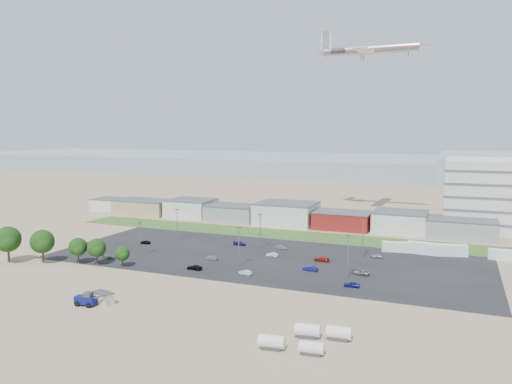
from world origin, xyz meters
The scene contains 40 objects.
ground centered at (0.00, 0.00, 0.00)m, with size 700.00×700.00×0.00m, color #8A7757.
parking_lot centered at (5.00, 20.00, 0.01)m, with size 120.00×50.00×0.01m, color black.
grass_strip centered at (0.00, 52.00, 0.01)m, with size 160.00×16.00×0.02m, color #29521F.
hills_backdrop centered at (40.00, 315.00, 4.50)m, with size 700.00×200.00×9.00m, color gray, non-canonical shape.
building_row centered at (-17.00, 71.00, 4.00)m, with size 170.00×20.00×8.00m, color silver, non-canonical shape.
portable_shed centered at (-12.31, -27.79, 1.21)m, with size 4.79×2.49×2.41m, color beige, non-canonical shape.
telehandler centered at (-14.83, -30.16, 1.46)m, with size 7.03×2.34×2.93m, color #0A1156, non-canonical shape.
storage_tank_nw centered at (31.37, -28.34, 1.31)m, with size 4.36×2.18×2.62m, color silver, non-canonical shape.
storage_tank_ne centered at (36.61, -27.32, 1.28)m, with size 4.27×2.13×2.56m, color silver, non-canonical shape.
storage_tank_sw centered at (27.31, -35.00, 1.27)m, with size 4.24×2.12×2.54m, color silver, non-canonical shape.
storage_tank_se centered at (33.87, -34.56, 1.17)m, with size 3.91×1.95×2.34m, color silver, non-canonical shape.
box_trailer_a centered at (38.06, 40.89, 1.45)m, with size 7.72×2.41×2.89m, color silver, non-canonical shape.
box_trailer_b centered at (45.79, 41.29, 1.65)m, with size 8.79×2.75×3.30m, color silver, non-canonical shape.
box_trailer_c centered at (53.38, 41.87, 1.62)m, with size 8.62×2.69×3.23m, color silver, non-canonical shape.
box_trailer_d centered at (66.63, 42.33, 1.41)m, with size 7.54×2.36×2.83m, color silver, non-canonical shape.
tree_far_left centered at (-57.44, -10.94, 5.59)m, with size 7.45×7.45×11.17m, color black, non-canonical shape.
tree_left centered at (-48.52, -7.76, 5.11)m, with size 6.81×6.81×10.21m, color black, non-canonical shape.
tree_mid centered at (-39.49, -4.40, 3.91)m, with size 5.21×5.21×7.81m, color black, non-canonical shape.
tree_right centered at (-33.99, -3.54, 3.98)m, with size 5.31×5.31×7.96m, color black, non-canonical shape.
tree_near centered at (-26.38, -2.74, 3.07)m, with size 4.09×4.09×6.13m, color black, non-canonical shape.
lightpole_front_l centered at (-28.74, 8.55, 4.82)m, with size 1.14×0.47×9.65m, color slate, non-canonical shape.
lightpole_front_m centered at (1.76, 9.04, 5.21)m, with size 1.23×0.51×10.42m, color slate, non-canonical shape.
lightpole_front_r centered at (30.34, 9.96, 5.21)m, with size 1.23×0.51×10.42m, color slate, non-canonical shape.
lightpole_back_l centered at (-29.64, 30.29, 5.13)m, with size 1.21×0.50×10.26m, color slate, non-canonical shape.
lightpole_back_m centered at (-0.60, 30.17, 5.23)m, with size 1.23×0.51×10.46m, color slate, non-canonical shape.
lightpole_back_r centered at (30.26, 30.45, 5.27)m, with size 1.24×0.52×10.54m, color slate, non-canonical shape.
airliner centered at (19.25, 100.14, 67.89)m, with size 46.53×31.72×13.75m, color silver, non-canonical shape.
parked_car_0 centered at (33.00, 13.00, 0.58)m, with size 1.92×4.16×1.16m, color #A5A5AA.
parked_car_1 centered at (20.45, 11.81, 0.65)m, with size 1.38×3.95×1.30m, color navy.
parked_car_2 centered at (32.87, 2.46, 0.61)m, with size 1.45×3.60×1.23m, color navy.
parked_car_3 centered at (-7.40, 1.65, 0.61)m, with size 1.71×4.20×1.22m, color black.
parked_car_4 centered at (-7.75, 12.08, 0.55)m, with size 1.17×3.36×1.11m, color #595B5E.
parked_car_5 centered at (-36.29, 21.73, 0.60)m, with size 1.42×3.53×1.20m, color black.
parked_car_6 centered at (-7.89, 31.30, 0.60)m, with size 1.68×4.13×1.20m, color navy.
parked_car_7 centered at (6.44, 21.77, 0.58)m, with size 1.22×3.51×1.16m, color silver.
parked_car_8 centered at (34.15, 31.47, 0.58)m, with size 1.37×3.40×1.16m, color #A5A5AA.
parked_car_10 centered at (-35.14, 2.73, 0.56)m, with size 1.58×3.88×1.13m, color #595B5E.
parked_car_11 centered at (5.97, 31.14, 0.55)m, with size 1.16×3.31×1.09m, color #595B5E.
parked_car_12 centered at (20.69, 22.01, 0.62)m, with size 1.74×4.28×1.24m, color maroon.
parked_car_13 centered at (6.53, 2.42, 0.56)m, with size 1.19×3.41×1.13m, color silver.
Camera 1 is at (54.13, -107.66, 35.15)m, focal length 35.00 mm.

